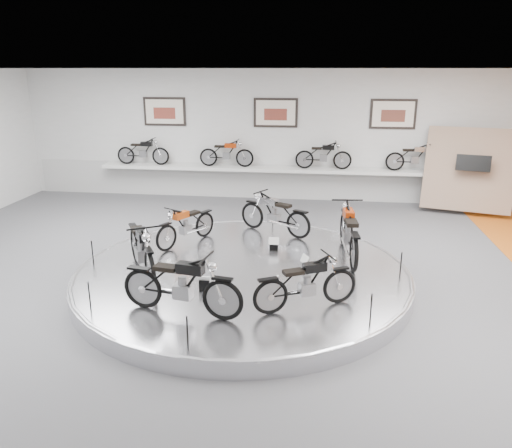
# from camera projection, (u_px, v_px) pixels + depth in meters

# --- Properties ---
(floor) EXTENTS (16.00, 16.00, 0.00)m
(floor) POSITION_uv_depth(u_px,v_px,m) (240.00, 290.00, 9.43)
(floor) COLOR #535356
(floor) RESTS_ON ground
(ceiling) EXTENTS (16.00, 16.00, 0.00)m
(ceiling) POSITION_uv_depth(u_px,v_px,m) (238.00, 68.00, 8.23)
(ceiling) COLOR white
(ceiling) RESTS_ON wall_back
(wall_back) EXTENTS (16.00, 0.00, 16.00)m
(wall_back) POSITION_uv_depth(u_px,v_px,m) (275.00, 136.00, 15.46)
(wall_back) COLOR silver
(wall_back) RESTS_ON floor
(dado_band) EXTENTS (15.68, 0.04, 1.10)m
(dado_band) POSITION_uv_depth(u_px,v_px,m) (275.00, 182.00, 15.87)
(dado_band) COLOR #BCBCBA
(dado_band) RESTS_ON floor
(display_platform) EXTENTS (6.40, 6.40, 0.30)m
(display_platform) POSITION_uv_depth(u_px,v_px,m) (243.00, 276.00, 9.67)
(display_platform) COLOR silver
(display_platform) RESTS_ON floor
(platform_rim) EXTENTS (6.40, 6.40, 0.10)m
(platform_rim) POSITION_uv_depth(u_px,v_px,m) (243.00, 270.00, 9.63)
(platform_rim) COLOR #B2B2BA
(platform_rim) RESTS_ON display_platform
(shelf) EXTENTS (11.00, 0.55, 0.10)m
(shelf) POSITION_uv_depth(u_px,v_px,m) (274.00, 169.00, 15.47)
(shelf) COLOR silver
(shelf) RESTS_ON wall_back
(poster_left) EXTENTS (1.35, 0.06, 0.88)m
(poster_left) POSITION_uv_depth(u_px,v_px,m) (165.00, 112.00, 15.64)
(poster_left) COLOR white
(poster_left) RESTS_ON wall_back
(poster_center) EXTENTS (1.35, 0.06, 0.88)m
(poster_center) POSITION_uv_depth(u_px,v_px,m) (276.00, 113.00, 15.21)
(poster_center) COLOR white
(poster_center) RESTS_ON wall_back
(poster_right) EXTENTS (1.35, 0.06, 0.88)m
(poster_right) POSITION_uv_depth(u_px,v_px,m) (393.00, 114.00, 14.78)
(poster_right) COLOR white
(poster_right) RESTS_ON wall_back
(display_panel) EXTENTS (2.56, 1.52, 2.30)m
(display_panel) POSITION_uv_depth(u_px,v_px,m) (469.00, 170.00, 14.14)
(display_panel) COLOR #937761
(display_panel) RESTS_ON floor
(shelf_bike_a) EXTENTS (1.22, 0.43, 0.73)m
(shelf_bike_a) POSITION_uv_depth(u_px,v_px,m) (143.00, 153.00, 15.86)
(shelf_bike_a) COLOR black
(shelf_bike_a) RESTS_ON shelf
(shelf_bike_b) EXTENTS (1.22, 0.43, 0.73)m
(shelf_bike_b) POSITION_uv_depth(u_px,v_px,m) (226.00, 155.00, 15.53)
(shelf_bike_b) COLOR #982A07
(shelf_bike_b) RESTS_ON shelf
(shelf_bike_c) EXTENTS (1.22, 0.43, 0.73)m
(shelf_bike_c) POSITION_uv_depth(u_px,v_px,m) (323.00, 157.00, 15.16)
(shelf_bike_c) COLOR black
(shelf_bike_c) RESTS_ON shelf
(shelf_bike_d) EXTENTS (1.22, 0.43, 0.73)m
(shelf_bike_d) POSITION_uv_depth(u_px,v_px,m) (415.00, 159.00, 14.83)
(shelf_bike_d) COLOR #B8B9BD
(shelf_bike_d) RESTS_ON shelf
(bike_a) EXTENTS (0.83, 1.93, 1.11)m
(bike_a) POSITION_uv_depth(u_px,v_px,m) (349.00, 231.00, 10.07)
(bike_a) COLOR #982A07
(bike_a) RESTS_ON display_platform
(bike_b) EXTENTS (1.71, 1.31, 0.96)m
(bike_b) POSITION_uv_depth(u_px,v_px,m) (275.00, 213.00, 11.56)
(bike_b) COLOR #B8B9BD
(bike_b) RESTS_ON display_platform
(bike_c) EXTENTS (1.19, 1.56, 0.88)m
(bike_c) POSITION_uv_depth(u_px,v_px,m) (186.00, 225.00, 10.88)
(bike_c) COLOR #AC410F
(bike_c) RESTS_ON display_platform
(bike_d) EXTENTS (1.48, 1.90, 1.07)m
(bike_d) POSITION_uv_depth(u_px,v_px,m) (142.00, 248.00, 9.21)
(bike_d) COLOR black
(bike_d) RESTS_ON display_platform
(bike_e) EXTENTS (1.80, 0.90, 1.01)m
(bike_e) POSITION_uv_depth(u_px,v_px,m) (181.00, 284.00, 7.72)
(bike_e) COLOR black
(bike_e) RESTS_ON display_platform
(bike_f) EXTENTS (1.60, 1.16, 0.89)m
(bike_f) POSITION_uv_depth(u_px,v_px,m) (306.00, 283.00, 7.92)
(bike_f) COLOR black
(bike_f) RESTS_ON display_platform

